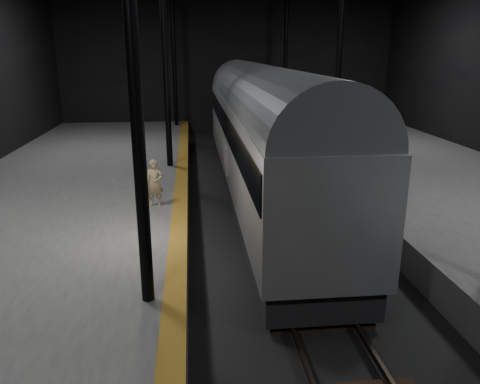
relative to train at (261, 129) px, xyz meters
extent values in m
plane|color=black|center=(0.00, -5.59, -3.00)|extent=(44.00, 44.00, 0.00)
cube|color=#4E4E4C|center=(-7.50, -5.59, -2.50)|extent=(9.00, 43.80, 1.00)
cube|color=#976B1B|center=(-3.25, -5.59, -1.99)|extent=(0.50, 43.80, 0.01)
cube|color=#3F3328|center=(-0.72, -5.59, -2.83)|extent=(0.08, 43.00, 0.14)
cube|color=#3F3328|center=(0.72, -5.59, -2.83)|extent=(0.08, 43.00, 0.14)
cube|color=black|center=(0.00, -5.59, -2.94)|extent=(2.40, 42.00, 0.12)
cylinder|color=black|center=(-3.80, -9.59, 3.00)|extent=(0.26, 0.26, 10.00)
cylinder|color=black|center=(-3.80, 2.41, 3.00)|extent=(0.26, 0.26, 10.00)
cylinder|color=black|center=(3.80, 2.41, 3.00)|extent=(0.26, 0.26, 10.00)
cylinder|color=black|center=(-3.80, 14.41, 3.00)|extent=(0.26, 0.26, 10.00)
cylinder|color=black|center=(3.80, 14.41, 3.00)|extent=(0.26, 0.26, 10.00)
cube|color=#989BA0|center=(0.00, 0.00, -0.43)|extent=(2.91, 20.09, 3.01)
cube|color=black|center=(0.00, 0.00, -2.32)|extent=(2.66, 19.69, 0.85)
cube|color=black|center=(0.00, 0.00, 0.27)|extent=(2.97, 19.79, 0.90)
cylinder|color=slate|center=(0.00, 0.00, 1.07)|extent=(2.85, 19.89, 2.85)
cube|color=black|center=(0.00, -7.03, -2.69)|extent=(1.81, 2.21, 0.35)
cube|color=black|center=(0.00, 7.03, -2.69)|extent=(1.81, 2.21, 0.35)
cube|color=silver|center=(-1.49, -1.00, -1.04)|extent=(0.04, 0.75, 1.05)
cube|color=silver|center=(-1.49, 0.20, -1.04)|extent=(0.04, 0.75, 1.05)
cylinder|color=maroon|center=(-1.51, -0.82, -1.29)|extent=(0.03, 0.26, 0.26)
cylinder|color=maroon|center=(-1.51, 0.38, -1.29)|extent=(0.03, 0.26, 0.26)
imported|color=#9B865F|center=(-4.07, -3.36, -1.20)|extent=(0.59, 0.39, 1.58)
camera|label=1|loc=(-2.79, -18.52, 3.03)|focal=35.00mm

